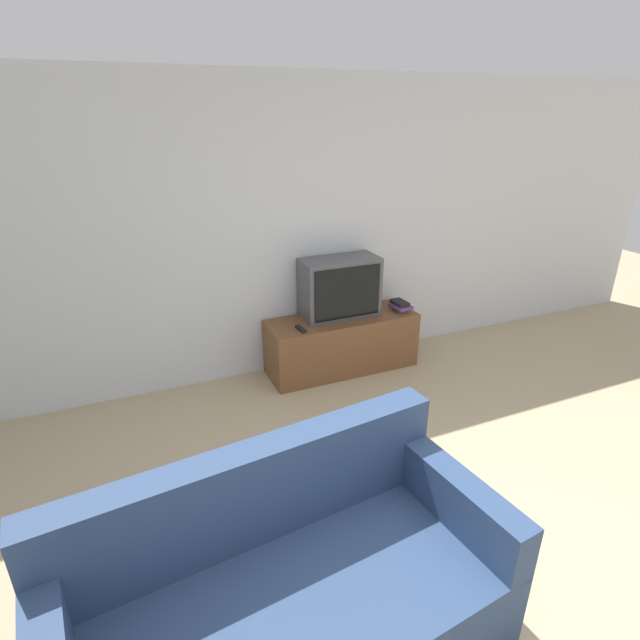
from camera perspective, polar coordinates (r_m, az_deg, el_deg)
wall_back at (r=4.44m, az=-4.97°, el=9.85°), size 9.00×0.06×2.60m
tv_stand at (r=4.72m, az=2.50°, el=-2.66°), size 1.41×0.47×0.53m
television at (r=4.56m, az=2.26°, el=3.75°), size 0.71×0.35×0.55m
couch at (r=2.50m, az=-3.82°, el=-29.90°), size 1.97×1.09×0.94m
book_stack at (r=4.82m, az=9.20°, el=1.62°), size 0.17×0.22×0.09m
remote_on_stand at (r=4.34m, az=-2.21°, el=-1.04°), size 0.06×0.15×0.02m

